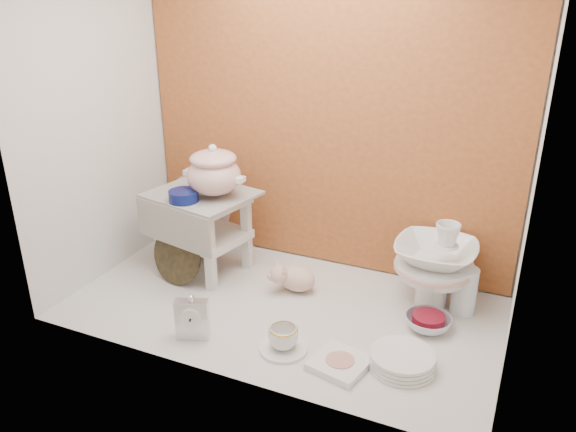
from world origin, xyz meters
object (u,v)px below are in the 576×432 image
at_px(dinner_plate_stack, 402,360).
at_px(porcelain_tower, 435,263).
at_px(step_stool, 204,232).
at_px(crystal_bowl, 428,323).
at_px(floral_platter, 198,207).
at_px(gold_rim_teacup, 283,337).
at_px(blue_white_vase, 193,234).
at_px(soup_tureen, 214,170).
at_px(plush_pig, 297,278).
at_px(mantel_clock, 192,317).

height_order(dinner_plate_stack, porcelain_tower, porcelain_tower).
relative_size(step_stool, crystal_bowl, 2.45).
bearing_deg(floral_platter, gold_rim_teacup, -41.28).
relative_size(floral_platter, blue_white_vase, 1.68).
height_order(soup_tureen, plush_pig, soup_tureen).
height_order(step_stool, soup_tureen, soup_tureen).
distance_m(step_stool, blue_white_vase, 0.20).
relative_size(blue_white_vase, porcelain_tower, 0.56).
bearing_deg(gold_rim_teacup, floral_platter, 138.72).
bearing_deg(porcelain_tower, plush_pig, -166.32).
bearing_deg(crystal_bowl, step_stool, 175.85).
bearing_deg(mantel_clock, dinner_plate_stack, -10.04).
relative_size(step_stool, plush_pig, 2.06).
xyz_separation_m(blue_white_vase, porcelain_tower, (1.20, 0.02, 0.08)).
distance_m(soup_tureen, dinner_plate_stack, 1.14).
bearing_deg(plush_pig, crystal_bowl, -19.75).
xyz_separation_m(soup_tureen, blue_white_vase, (-0.22, 0.12, -0.40)).
bearing_deg(porcelain_tower, mantel_clock, -141.37).
relative_size(floral_platter, porcelain_tower, 0.95).
height_order(step_stool, blue_white_vase, step_stool).
distance_m(blue_white_vase, gold_rim_teacup, 0.93).
bearing_deg(floral_platter, mantel_clock, -59.51).
distance_m(gold_rim_teacup, crystal_bowl, 0.60).
bearing_deg(mantel_clock, crystal_bowl, 6.81).
height_order(blue_white_vase, mantel_clock, blue_white_vase).
distance_m(blue_white_vase, crystal_bowl, 1.24).
relative_size(gold_rim_teacup, dinner_plate_stack, 0.46).
height_order(soup_tureen, crystal_bowl, soup_tureen).
bearing_deg(dinner_plate_stack, porcelain_tower, 89.05).
relative_size(mantel_clock, gold_rim_teacup, 1.67).
xyz_separation_m(step_stool, blue_white_vase, (-0.14, 0.11, -0.09)).
height_order(soup_tureen, floral_platter, soup_tureen).
bearing_deg(porcelain_tower, gold_rim_teacup, -128.06).
distance_m(floral_platter, dinner_plate_stack, 1.42).
distance_m(blue_white_vase, porcelain_tower, 1.20).
xyz_separation_m(step_stool, crystal_bowl, (1.09, -0.08, -0.17)).
xyz_separation_m(plush_pig, crystal_bowl, (0.60, -0.06, -0.04)).
bearing_deg(gold_rim_teacup, soup_tureen, 140.99).
bearing_deg(blue_white_vase, porcelain_tower, 0.75).
relative_size(floral_platter, gold_rim_teacup, 3.26).
distance_m(floral_platter, plush_pig, 0.76).
distance_m(soup_tureen, floral_platter, 0.52).
relative_size(blue_white_vase, mantel_clock, 1.16).
xyz_separation_m(soup_tureen, crystal_bowl, (1.01, -0.07, -0.48)).
xyz_separation_m(mantel_clock, gold_rim_teacup, (0.36, 0.07, -0.04)).
distance_m(plush_pig, crystal_bowl, 0.60).
height_order(floral_platter, porcelain_tower, porcelain_tower).
bearing_deg(mantel_clock, plush_pig, 44.50).
relative_size(floral_platter, dinner_plate_stack, 1.50).
distance_m(floral_platter, porcelain_tower, 1.28).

